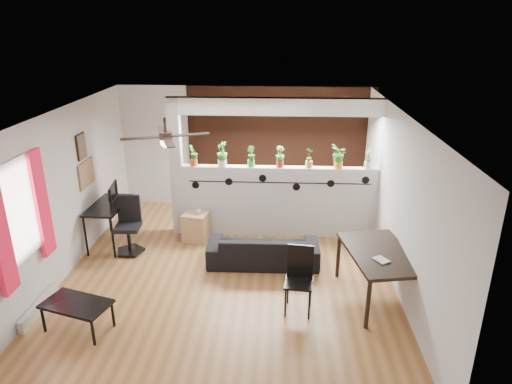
# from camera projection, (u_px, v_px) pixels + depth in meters

# --- Properties ---
(room_shell) EXTENTS (6.30, 7.10, 2.90)m
(room_shell) POSITION_uv_depth(u_px,v_px,m) (227.00, 199.00, 6.96)
(room_shell) COLOR brown
(room_shell) RESTS_ON ground
(partition_wall) EXTENTS (3.60, 0.18, 1.35)m
(partition_wall) POSITION_uv_depth(u_px,v_px,m) (279.00, 201.00, 8.55)
(partition_wall) COLOR #BCBCC1
(partition_wall) RESTS_ON ground
(ceiling_header) EXTENTS (3.60, 0.18, 0.30)m
(ceiling_header) POSITION_uv_depth(u_px,v_px,m) (281.00, 107.00, 7.92)
(ceiling_header) COLOR white
(ceiling_header) RESTS_ON room_shell
(pier_column) EXTENTS (0.22, 0.20, 2.60)m
(pier_column) POSITION_uv_depth(u_px,v_px,m) (176.00, 168.00, 8.42)
(pier_column) COLOR #BCBCC1
(pier_column) RESTS_ON ground
(brick_panel) EXTENTS (3.90, 0.05, 2.60)m
(brick_panel) POSITION_uv_depth(u_px,v_px,m) (280.00, 148.00, 9.70)
(brick_panel) COLOR brown
(brick_panel) RESTS_ON ground
(vine_decal) EXTENTS (3.31, 0.01, 0.30)m
(vine_decal) POSITION_uv_depth(u_px,v_px,m) (280.00, 183.00, 8.31)
(vine_decal) COLOR black
(vine_decal) RESTS_ON partition_wall
(window_assembly) EXTENTS (0.09, 1.30, 1.55)m
(window_assembly) POSITION_uv_depth(u_px,v_px,m) (20.00, 214.00, 5.90)
(window_assembly) COLOR white
(window_assembly) RESTS_ON room_shell
(baseboard_heater) EXTENTS (0.08, 1.00, 0.18)m
(baseboard_heater) POSITION_uv_depth(u_px,v_px,m) (39.00, 307.00, 6.40)
(baseboard_heater) COLOR beige
(baseboard_heater) RESTS_ON ground
(corkboard) EXTENTS (0.03, 0.60, 0.45)m
(corkboard) POSITION_uv_depth(u_px,v_px,m) (87.00, 173.00, 7.96)
(corkboard) COLOR #8C6543
(corkboard) RESTS_ON room_shell
(framed_art) EXTENTS (0.03, 0.34, 0.44)m
(framed_art) POSITION_uv_depth(u_px,v_px,m) (81.00, 146.00, 7.74)
(framed_art) COLOR #8C7259
(framed_art) RESTS_ON room_shell
(ceiling_fan) EXTENTS (1.19, 1.19, 0.43)m
(ceiling_fan) POSITION_uv_depth(u_px,v_px,m) (166.00, 138.00, 6.37)
(ceiling_fan) COLOR black
(ceiling_fan) RESTS_ON room_shell
(potted_plant_0) EXTENTS (0.24, 0.24, 0.39)m
(potted_plant_0) POSITION_uv_depth(u_px,v_px,m) (193.00, 155.00, 8.31)
(potted_plant_0) COLOR red
(potted_plant_0) RESTS_ON partition_wall
(potted_plant_1) EXTENTS (0.29, 0.30, 0.45)m
(potted_plant_1) POSITION_uv_depth(u_px,v_px,m) (222.00, 153.00, 8.28)
(potted_plant_1) COLOR silver
(potted_plant_1) RESTS_ON partition_wall
(potted_plant_2) EXTENTS (0.24, 0.24, 0.38)m
(potted_plant_2) POSITION_uv_depth(u_px,v_px,m) (251.00, 156.00, 8.26)
(potted_plant_2) COLOR green
(potted_plant_2) RESTS_ON partition_wall
(potted_plant_3) EXTENTS (0.25, 0.23, 0.39)m
(potted_plant_3) POSITION_uv_depth(u_px,v_px,m) (280.00, 156.00, 8.23)
(potted_plant_3) COLOR #AE231B
(potted_plant_3) RESTS_ON partition_wall
(potted_plant_4) EXTENTS (0.24, 0.23, 0.38)m
(potted_plant_4) POSITION_uv_depth(u_px,v_px,m) (309.00, 157.00, 8.21)
(potted_plant_4) COLOR #C69145
(potted_plant_4) RESTS_ON partition_wall
(potted_plant_5) EXTENTS (0.20, 0.24, 0.44)m
(potted_plant_5) POSITION_uv_depth(u_px,v_px,m) (339.00, 156.00, 8.17)
(potted_plant_5) COLOR orange
(potted_plant_5) RESTS_ON partition_wall
(potted_plant_6) EXTENTS (0.16, 0.20, 0.39)m
(potted_plant_6) POSITION_uv_depth(u_px,v_px,m) (368.00, 157.00, 8.15)
(potted_plant_6) COLOR silver
(potted_plant_6) RESTS_ON partition_wall
(sofa) EXTENTS (1.77, 0.72, 0.52)m
(sofa) POSITION_uv_depth(u_px,v_px,m) (263.00, 249.00, 7.65)
(sofa) COLOR black
(sofa) RESTS_ON ground
(cube_shelf) EXTENTS (0.50, 0.46, 0.54)m
(cube_shelf) POSITION_uv_depth(u_px,v_px,m) (196.00, 227.00, 8.45)
(cube_shelf) COLOR tan
(cube_shelf) RESTS_ON ground
(cup) EXTENTS (0.13, 0.13, 0.09)m
(cup) POSITION_uv_depth(u_px,v_px,m) (198.00, 211.00, 8.34)
(cup) COLOR gray
(cup) RESTS_ON cube_shelf
(computer_desk) EXTENTS (0.61, 1.10, 0.78)m
(computer_desk) POSITION_uv_depth(u_px,v_px,m) (109.00, 208.00, 8.16)
(computer_desk) COLOR black
(computer_desk) RESTS_ON ground
(monitor) EXTENTS (0.32, 0.09, 0.18)m
(monitor) POSITION_uv_depth(u_px,v_px,m) (111.00, 196.00, 8.24)
(monitor) COLOR black
(monitor) RESTS_ON computer_desk
(office_chair) EXTENTS (0.52, 0.52, 1.00)m
(office_chair) POSITION_uv_depth(u_px,v_px,m) (129.00, 229.00, 7.97)
(office_chair) COLOR black
(office_chair) RESTS_ON ground
(dining_table) EXTENTS (1.09, 1.53, 0.77)m
(dining_table) POSITION_uv_depth(u_px,v_px,m) (379.00, 257.00, 6.53)
(dining_table) COLOR black
(dining_table) RESTS_ON ground
(book) EXTENTS (0.24, 0.26, 0.02)m
(book) POSITION_uv_depth(u_px,v_px,m) (377.00, 261.00, 6.22)
(book) COLOR gray
(book) RESTS_ON dining_table
(folding_chair) EXTENTS (0.43, 0.43, 0.96)m
(folding_chair) POSITION_uv_depth(u_px,v_px,m) (300.00, 273.00, 6.34)
(folding_chair) COLOR black
(folding_chair) RESTS_ON ground
(coffee_table) EXTENTS (0.97, 0.72, 0.41)m
(coffee_table) POSITION_uv_depth(u_px,v_px,m) (76.00, 306.00, 5.96)
(coffee_table) COLOR black
(coffee_table) RESTS_ON ground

